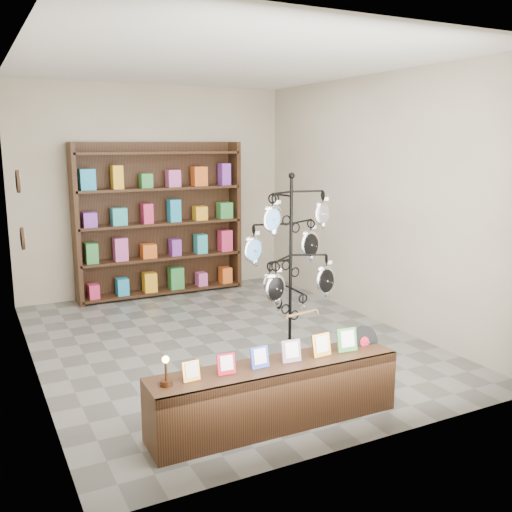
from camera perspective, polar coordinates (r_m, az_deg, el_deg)
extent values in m
plane|color=slate|center=(6.50, -3.07, -8.47)|extent=(5.00, 5.00, 0.00)
plane|color=#B9B095|center=(8.49, -10.12, 6.44)|extent=(4.00, 0.00, 4.00)
plane|color=#B9B095|center=(4.02, 11.38, 1.07)|extent=(4.00, 0.00, 4.00)
plane|color=#B9B095|center=(5.66, -22.12, 3.39)|extent=(0.00, 5.00, 5.00)
plane|color=#B9B095|center=(7.19, 11.57, 5.53)|extent=(0.00, 5.00, 5.00)
plane|color=white|center=(6.17, -3.38, 18.77)|extent=(5.00, 5.00, 0.00)
cylinder|color=black|center=(5.91, 3.36, -10.40)|extent=(0.43, 0.43, 0.03)
cylinder|color=black|center=(5.63, 3.47, -1.68)|extent=(0.04, 0.04, 1.87)
sphere|color=black|center=(5.50, 3.59, 8.02)|extent=(0.06, 0.06, 0.06)
ellipsoid|color=silver|center=(5.87, 2.28, -4.62)|extent=(0.10, 0.04, 0.20)
cube|color=#B47F4B|center=(5.49, 4.69, -5.69)|extent=(0.35, 0.09, 0.04)
cube|color=black|center=(4.62, 1.94, -13.67)|extent=(2.04, 0.45, 0.50)
cube|color=gold|center=(4.23, -6.53, -11.36)|extent=(0.13, 0.05, 0.15)
cube|color=#AB0D20|center=(4.32, -3.00, -10.73)|extent=(0.14, 0.05, 0.16)
cube|color=#263FA5|center=(4.43, 0.36, -10.10)|extent=(0.15, 0.05, 0.17)
cube|color=#E54C33|center=(4.55, 3.54, -9.46)|extent=(0.16, 0.06, 0.18)
cube|color=gold|center=(4.68, 6.54, -8.83)|extent=(0.17, 0.06, 0.18)
cube|color=#337233|center=(4.81, 9.08, -8.28)|extent=(0.18, 0.06, 0.19)
cylinder|color=black|center=(4.99, 10.77, -8.44)|extent=(0.28, 0.07, 0.27)
cylinder|color=#AB0D20|center=(4.99, 10.79, -8.45)|extent=(0.09, 0.03, 0.09)
cylinder|color=#472614|center=(4.20, -8.95, -12.42)|extent=(0.09, 0.09, 0.04)
cylinder|color=#472614|center=(4.17, -8.99, -11.37)|extent=(0.02, 0.02, 0.13)
sphere|color=#FFBF59|center=(4.13, -9.03, -10.19)|extent=(0.05, 0.05, 0.05)
cube|color=black|center=(8.48, -9.91, 3.72)|extent=(2.40, 0.04, 2.20)
cube|color=black|center=(8.05, -17.61, 2.96)|extent=(0.06, 0.36, 2.20)
cube|color=black|center=(8.75, -2.18, 4.11)|extent=(0.06, 0.36, 2.20)
cube|color=black|center=(8.53, -9.35, -3.42)|extent=(2.36, 0.36, 0.04)
cube|color=black|center=(8.41, -9.46, -0.12)|extent=(2.36, 0.36, 0.03)
cube|color=black|center=(8.33, -9.57, 3.25)|extent=(2.36, 0.36, 0.04)
cube|color=black|center=(8.28, -9.68, 6.68)|extent=(2.36, 0.36, 0.04)
cube|color=black|center=(8.25, -9.80, 10.14)|extent=(2.36, 0.36, 0.04)
cylinder|color=black|center=(6.42, -22.72, 6.90)|extent=(0.03, 0.24, 0.24)
cylinder|color=black|center=(6.49, -22.31, 1.62)|extent=(0.03, 0.24, 0.24)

